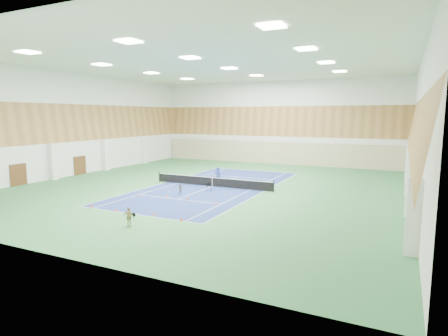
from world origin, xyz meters
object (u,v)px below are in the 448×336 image
object	(u,v)px
child_apron	(129,217)
ball_cart	(209,187)
child_court	(181,189)
coach	(218,176)
tennis_net	(212,181)

from	to	relation	value
child_apron	ball_cart	world-z (taller)	child_apron
child_court	child_apron	world-z (taller)	child_apron
child_court	ball_cart	size ratio (longest dim) A/B	1.28
coach	child_apron	world-z (taller)	coach
tennis_net	ball_cart	xyz separation A→B (m)	(0.81, -2.20, -0.15)
tennis_net	child_court	world-z (taller)	tennis_net
tennis_net	coach	world-z (taller)	coach
coach	ball_cart	distance (m)	3.38
child_court	ball_cart	bearing A→B (deg)	47.35
tennis_net	ball_cart	bearing A→B (deg)	-69.85
child_apron	tennis_net	bearing A→B (deg)	91.48
coach	child_apron	size ratio (longest dim) A/B	1.44
coach	child_court	distance (m)	5.91
tennis_net	child_court	distance (m)	4.84
child_apron	ball_cart	xyz separation A→B (m)	(-0.67, 12.19, -0.24)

